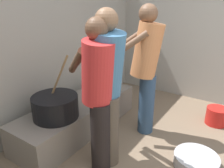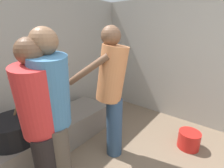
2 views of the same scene
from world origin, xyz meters
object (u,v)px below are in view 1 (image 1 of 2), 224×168
Objects in this scene: cooking_pot_main at (55,106)px; metal_mixing_bowl at (196,161)px; cook_in_red_shirt at (98,89)px; bucket_red_plastic at (217,116)px; cook_in_blue_shirt at (107,82)px; cook_in_orange_shirt at (146,64)px.

metal_mixing_bowl is at bearing -69.37° from cooking_pot_main.
cooking_pot_main is 0.47× the size of cook_in_red_shirt.
cooking_pot_main is at bearing 136.96° from bucket_red_plastic.
cook_in_red_shirt is at bearing 165.75° from cook_in_blue_shirt.
cook_in_orange_shirt reaches higher than cooking_pot_main.
cooking_pot_main is 2.48× the size of bucket_red_plastic.
metal_mixing_bowl is at bearing -62.00° from cook_in_blue_shirt.
cook_in_blue_shirt is at bearing 118.00° from metal_mixing_bowl.
cook_in_blue_shirt is 3.44× the size of metal_mixing_bowl.
cooking_pot_main is 0.45× the size of cook_in_blue_shirt.
cooking_pot_main is 1.54× the size of metal_mixing_bowl.
cooking_pot_main is at bearing 90.57° from cook_in_red_shirt.
cook_in_orange_shirt is 3.49× the size of metal_mixing_bowl.
cooking_pot_main is 0.44× the size of cook_in_orange_shirt.
cook_in_blue_shirt reaches higher than cook_in_red_shirt.
cook_in_red_shirt is 5.31× the size of bucket_red_plastic.
cook_in_blue_shirt is (0.11, -0.03, 0.05)m from cook_in_red_shirt.
bucket_red_plastic is (0.74, -0.78, -0.80)m from cook_in_orange_shirt.
cook_in_blue_shirt reaches higher than cooking_pot_main.
metal_mixing_bowl is (0.55, -0.85, -0.80)m from cook_in_red_shirt.
bucket_red_plastic is (1.47, -0.84, -0.79)m from cook_in_blue_shirt.
cook_in_red_shirt reaches higher than cooking_pot_main.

